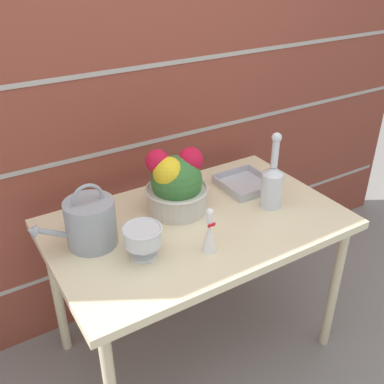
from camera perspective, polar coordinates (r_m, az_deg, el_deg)
name	(u,v)px	position (r m, az deg, el deg)	size (l,w,h in m)	color
ground_plane	(196,344)	(2.38, 0.51, -18.74)	(12.00, 12.00, 0.00)	gray
brick_wall	(139,104)	(2.13, -6.74, 10.98)	(3.60, 0.08, 2.20)	brown
patio_table	(197,234)	(1.93, 0.60, -5.38)	(1.23, 0.77, 0.74)	beige
watering_can	(90,222)	(1.74, -12.83, -3.79)	(0.34, 0.19, 0.26)	#93999E
crystal_pedestal_bowl	(143,238)	(1.65, -6.27, -5.77)	(0.15, 0.15, 0.13)	silver
flower_planter	(176,184)	(1.90, -2.05, 1.02)	(0.27, 0.27, 0.29)	beige
glass_decanter	(272,183)	(1.96, 10.14, 1.15)	(0.09, 0.09, 0.35)	silver
figurine_vase	(209,234)	(1.68, 2.20, -5.34)	(0.06, 0.06, 0.19)	white
wire_tray	(245,184)	(2.15, 6.71, 0.99)	(0.23, 0.24, 0.04)	#B7B7BC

